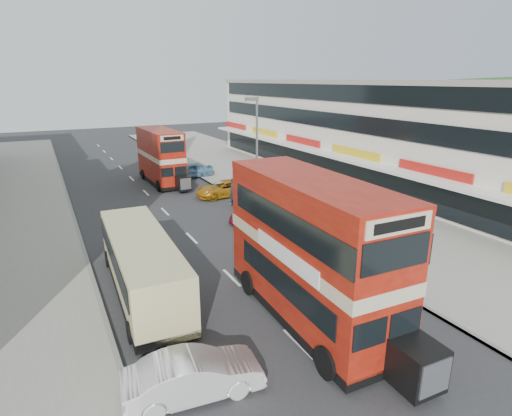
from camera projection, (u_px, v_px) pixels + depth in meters
ground at (331, 377)px, 13.60m from camera, size 160.00×160.00×0.00m
road_surface at (165, 212)px, 30.56m from camera, size 12.00×90.00×0.01m
pavement_right at (302, 191)px, 35.81m from camera, size 12.00×90.00×0.15m
kerb_left at (76, 223)px, 27.87m from camera, size 0.20×90.00×0.16m
kerb_right at (240, 200)px, 33.22m from camera, size 0.20×90.00×0.16m
commercial_row at (361, 130)px, 39.62m from camera, size 9.90×46.20×9.30m
street_lamp at (256, 144)px, 30.31m from camera, size 1.00×0.20×8.12m
bus_main at (311, 251)px, 16.08m from camera, size 3.14×10.33×5.64m
bus_second at (161, 156)px, 38.25m from camera, size 2.61×8.78×4.82m
coach at (142, 263)px, 18.53m from camera, size 2.79×9.56×2.51m
car_left_front at (193, 376)px, 12.63m from camera, size 4.41×1.95×1.41m
car_right_a at (262, 211)px, 28.36m from camera, size 4.98×2.49×1.39m
car_right_b at (224, 189)px, 34.36m from camera, size 4.80×2.33×1.32m
car_right_c at (191, 170)px, 40.98m from camera, size 4.37×2.03×1.45m
pedestrian_near at (305, 204)px, 28.71m from camera, size 0.80×0.78×1.81m
cyclist at (234, 198)px, 31.31m from camera, size 0.72×1.84×2.29m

